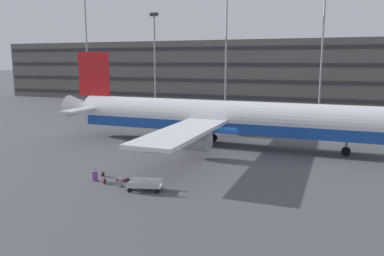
# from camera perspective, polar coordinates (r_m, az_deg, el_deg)

# --- Properties ---
(ground_plane) EXTENTS (600.00, 600.00, 0.00)m
(ground_plane) POSITION_cam_1_polar(r_m,az_deg,el_deg) (43.15, 5.16, -3.07)
(ground_plane) COLOR #4C4C51
(terminal_structure) EXTENTS (146.39, 14.45, 14.17)m
(terminal_structure) POSITION_cam_1_polar(r_m,az_deg,el_deg) (89.85, 13.87, 8.04)
(terminal_structure) COLOR #605B56
(terminal_structure) RESTS_ON ground_plane
(airliner) EXTENTS (41.61, 33.60, 10.83)m
(airliner) POSITION_cam_1_polar(r_m,az_deg,el_deg) (44.30, 3.87, 1.50)
(airliner) COLOR silver
(airliner) RESTS_ON ground_plane
(light_mast_far_left) EXTENTS (1.80, 0.50, 25.74)m
(light_mast_far_left) POSITION_cam_1_polar(r_m,az_deg,el_deg) (94.21, -15.43, 12.63)
(light_mast_far_left) COLOR gray
(light_mast_far_left) RESTS_ON ground_plane
(light_mast_left) EXTENTS (1.80, 0.50, 19.75)m
(light_mast_left) POSITION_cam_1_polar(r_m,az_deg,el_deg) (84.96, -5.57, 11.18)
(light_mast_left) COLOR gray
(light_mast_left) RESTS_ON ground_plane
(light_mast_center_left) EXTENTS (1.80, 0.50, 23.72)m
(light_mast_center_left) POSITION_cam_1_polar(r_m,az_deg,el_deg) (79.19, 5.10, 12.76)
(light_mast_center_left) COLOR gray
(light_mast_center_left) RESTS_ON ground_plane
(light_mast_center_right) EXTENTS (1.80, 0.50, 26.54)m
(light_mast_center_right) POSITION_cam_1_polar(r_m,az_deg,el_deg) (76.28, 18.92, 13.46)
(light_mast_center_right) COLOR gray
(light_mast_center_right) RESTS_ON ground_plane
(suitcase_navy) EXTENTS (0.26, 0.42, 0.90)m
(suitcase_navy) POSITION_cam_1_polar(r_m,az_deg,el_deg) (30.79, -10.58, -7.87)
(suitcase_navy) COLOR gray
(suitcase_navy) RESTS_ON ground_plane
(suitcase_red) EXTENTS (0.45, 0.33, 0.86)m
(suitcase_red) POSITION_cam_1_polar(r_m,az_deg,el_deg) (29.79, -8.99, -8.44)
(suitcase_red) COLOR gray
(suitcase_red) RESTS_ON ground_plane
(suitcase_large) EXTENTS (0.42, 0.31, 0.98)m
(suitcase_large) POSITION_cam_1_polar(r_m,az_deg,el_deg) (32.58, -14.21, -6.92)
(suitcase_large) COLOR #72388C
(suitcase_large) RESTS_ON ground_plane
(suitcase_laid_flat) EXTENTS (0.77, 0.44, 0.22)m
(suitcase_laid_flat) POSITION_cam_1_polar(r_m,az_deg,el_deg) (32.11, -10.50, -7.61)
(suitcase_laid_flat) COLOR #B21E23
(suitcase_laid_flat) RESTS_ON ground_plane
(backpack_black) EXTENTS (0.33, 0.40, 0.47)m
(backpack_black) POSITION_cam_1_polar(r_m,az_deg,el_deg) (33.72, -13.15, -6.68)
(backpack_black) COLOR #592619
(backpack_black) RESTS_ON ground_plane
(backpack_teal) EXTENTS (0.32, 0.25, 0.55)m
(backpack_teal) POSITION_cam_1_polar(r_m,az_deg,el_deg) (31.38, -9.52, -7.74)
(backpack_teal) COLOR navy
(backpack_teal) RESTS_ON ground_plane
(backpack_orange) EXTENTS (0.35, 0.40, 0.51)m
(backpack_orange) POSITION_cam_1_polar(r_m,az_deg,el_deg) (31.68, -12.91, -7.72)
(backpack_orange) COLOR maroon
(backpack_orange) RESTS_ON ground_plane
(baggage_cart) EXTENTS (3.36, 1.93, 0.82)m
(baggage_cart) POSITION_cam_1_polar(r_m,az_deg,el_deg) (29.55, -7.01, -8.43)
(baggage_cart) COLOR #B7B7BC
(baggage_cart) RESTS_ON ground_plane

